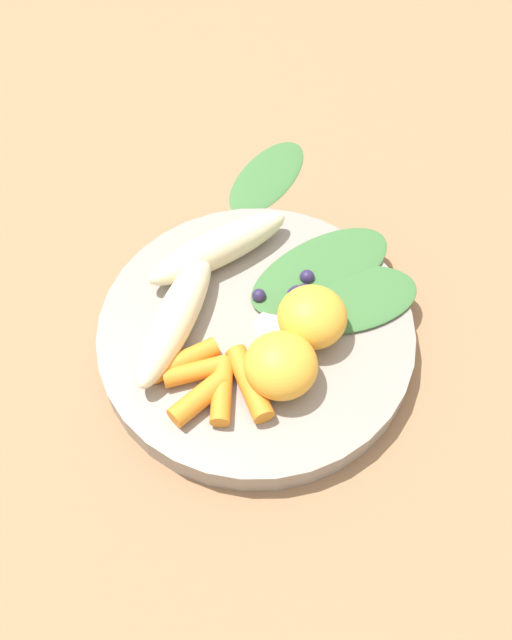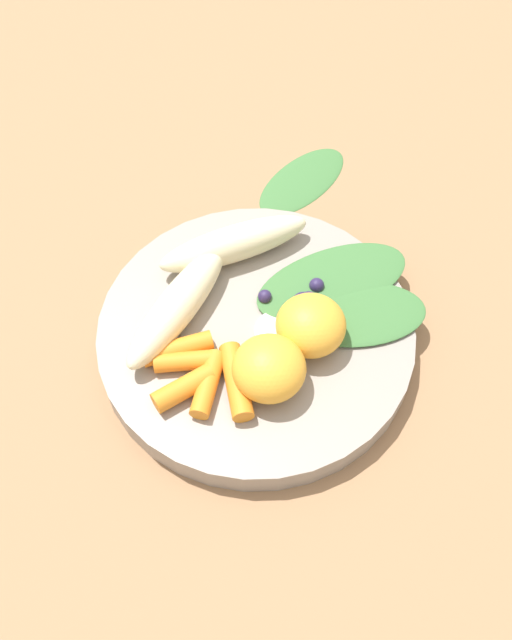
{
  "view_description": "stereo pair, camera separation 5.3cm",
  "coord_description": "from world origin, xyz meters",
  "px_view_note": "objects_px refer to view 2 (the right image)",
  "views": [
    {
      "loc": [
        -0.03,
        0.29,
        0.48
      ],
      "look_at": [
        0.0,
        0.0,
        0.03
      ],
      "focal_mm": 39.53,
      "sensor_mm": 36.0,
      "label": 1
    },
    {
      "loc": [
        -0.08,
        0.28,
        0.48
      ],
      "look_at": [
        0.0,
        0.0,
        0.03
      ],
      "focal_mm": 39.53,
      "sensor_mm": 36.0,
      "label": 2
    }
  ],
  "objects_px": {
    "bowl": "(256,335)",
    "kale_leaf_stray": "(302,179)",
    "orange_segment_near": "(309,331)",
    "banana_peeled_left": "(178,306)",
    "banana_peeled_right": "(234,244)"
  },
  "relations": [
    {
      "from": "bowl",
      "to": "orange_segment_near",
      "type": "xyz_separation_m",
      "value": [
        -0.04,
        0.0,
        0.03
      ]
    },
    {
      "from": "banana_peeled_right",
      "to": "kale_leaf_stray",
      "type": "relative_size",
      "value": 1.18
    },
    {
      "from": "banana_peeled_right",
      "to": "kale_leaf_stray",
      "type": "height_order",
      "value": "banana_peeled_right"
    },
    {
      "from": "orange_segment_near",
      "to": "banana_peeled_left",
      "type": "bearing_deg",
      "value": 0.8
    },
    {
      "from": "bowl",
      "to": "banana_peeled_left",
      "type": "distance_m",
      "value": 0.07
    },
    {
      "from": "bowl",
      "to": "kale_leaf_stray",
      "type": "relative_size",
      "value": 2.28
    },
    {
      "from": "orange_segment_near",
      "to": "kale_leaf_stray",
      "type": "relative_size",
      "value": 0.49
    },
    {
      "from": "bowl",
      "to": "banana_peeled_right",
      "type": "height_order",
      "value": "banana_peeled_right"
    },
    {
      "from": "bowl",
      "to": "banana_peeled_right",
      "type": "distance_m",
      "value": 0.08
    },
    {
      "from": "banana_peeled_left",
      "to": "banana_peeled_right",
      "type": "relative_size",
      "value": 1.0
    },
    {
      "from": "banana_peeled_right",
      "to": "kale_leaf_stray",
      "type": "distance_m",
      "value": 0.13
    },
    {
      "from": "bowl",
      "to": "orange_segment_near",
      "type": "distance_m",
      "value": 0.05
    },
    {
      "from": "banana_peeled_left",
      "to": "banana_peeled_right",
      "type": "distance_m",
      "value": 0.07
    },
    {
      "from": "bowl",
      "to": "kale_leaf_stray",
      "type": "distance_m",
      "value": 0.18
    },
    {
      "from": "orange_segment_near",
      "to": "kale_leaf_stray",
      "type": "bearing_deg",
      "value": -75.93
    }
  ]
}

